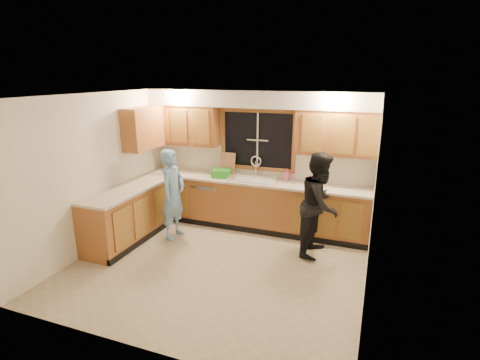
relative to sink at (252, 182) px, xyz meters
The scene contains 26 objects.
floor 1.82m from the sink, 90.00° to the right, with size 4.20×4.20×0.00m, color tan.
ceiling 2.29m from the sink, 90.00° to the right, with size 4.20×4.20×0.00m, color silver.
wall_back 0.49m from the sink, 90.00° to the left, with size 4.20×4.20×0.00m, color white.
wall_left 2.67m from the sink, 142.62° to the right, with size 3.80×3.80×0.00m, color white.
wall_right 2.67m from the sink, 37.38° to the right, with size 3.80×3.80×0.00m, color white.
base_cabinets_back 0.42m from the sink, 90.00° to the right, with size 4.20×0.60×0.88m, color #A15E2E.
base_cabinets_left 2.23m from the sink, 145.12° to the right, with size 0.60×1.90×0.88m, color #A15E2E.
countertop_back 0.04m from the sink, 90.00° to the right, with size 4.20×0.63×0.04m, color beige.
countertop_left 2.18m from the sink, 144.90° to the right, with size 0.63×1.90×0.04m, color beige.
upper_cabinets_left 1.72m from the sink, behind, with size 1.35×0.33×0.75m, color #A15E2E.
upper_cabinets_right 1.72m from the sink, ahead, with size 1.35×0.33×0.75m, color #A15E2E.
upper_cabinets_return 2.21m from the sink, 165.94° to the right, with size 0.33×0.90×0.75m, color #A15E2E.
soffit 1.49m from the sink, 90.00° to the left, with size 4.20×0.35×0.30m, color silver.
window_frame 0.79m from the sink, 90.00° to the left, with size 1.44×0.03×1.14m.
sink is the anchor object (origin of this frame).
dishwasher 0.96m from the sink, behind, with size 0.60×0.56×0.82m, color white.
stove 2.60m from the sink, 134.61° to the right, with size 0.58×0.75×0.90m, color white.
man 1.45m from the sink, 141.16° to the right, with size 0.57×0.37×1.57m, color #6EA0D0.
woman 1.49m from the sink, 26.32° to the right, with size 0.80×0.62×1.65m, color black.
knife_block 1.83m from the sink, behind, with size 0.13×0.11×0.24m, color #A06E2C.
cutting_board 0.67m from the sink, 159.60° to the left, with size 0.31×0.02×0.41m, color tan.
dish_crate 0.61m from the sink, behind, with size 0.32×0.30×0.15m, color green.
soap_bottle 0.64m from the sink, 18.19° to the left, with size 0.09×0.10×0.21m, color pink.
bowl 1.07m from the sink, ahead, with size 0.22×0.22×0.05m, color silver.
can_left 0.40m from the sink, 145.53° to the right, with size 0.07×0.07×0.13m, color #C0AF94.
can_right 0.35m from the sink, 149.66° to the right, with size 0.07×0.07×0.12m, color #C0AF94.
Camera 1 is at (2.09, -4.62, 2.78)m, focal length 28.00 mm.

